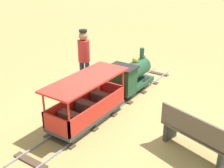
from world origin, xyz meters
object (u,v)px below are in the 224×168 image
(passenger_car, at_px, (87,104))
(park_bench, at_px, (195,134))
(locomotive, at_px, (130,75))
(conductor_person, at_px, (84,56))

(passenger_car, height_order, park_bench, passenger_car)
(locomotive, height_order, conductor_person, conductor_person)
(conductor_person, distance_m, park_bench, 3.53)
(locomotive, xyz_separation_m, park_bench, (2.23, -1.58, -0.07))
(locomotive, distance_m, park_bench, 2.74)
(locomotive, relative_size, conductor_person, 0.89)
(passenger_car, relative_size, park_bench, 1.47)
(locomotive, xyz_separation_m, passenger_car, (0.00, -1.76, -0.06))
(passenger_car, height_order, conductor_person, conductor_person)
(conductor_person, relative_size, park_bench, 1.19)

